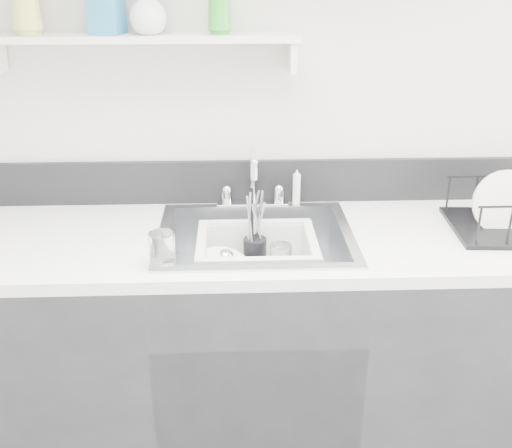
{
  "coord_description": "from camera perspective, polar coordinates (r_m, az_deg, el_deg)",
  "views": [
    {
      "loc": [
        -0.07,
        -0.6,
        1.74
      ],
      "look_at": [
        0.0,
        1.14,
        0.98
      ],
      "focal_mm": 42.0,
      "sensor_mm": 36.0,
      "label": 1
    }
  ],
  "objects": [
    {
      "name": "wash_tub",
      "position": [
        2.01,
        0.08,
        -3.37
      ],
      "size": [
        0.45,
        0.39,
        0.15
      ],
      "primitive_type": null,
      "rotation": [
        0.0,
        0.0,
        -0.2
      ],
      "color": "white",
      "rests_on": "sink"
    },
    {
      "name": "plate_stack",
      "position": [
        1.99,
        -2.81,
        -4.86
      ],
      "size": [
        0.23,
        0.23,
        0.09
      ],
      "rotation": [
        0.0,
        0.0,
        0.35
      ],
      "color": "white",
      "rests_on": "wash_tub"
    },
    {
      "name": "tumbler_counter",
      "position": [
        1.77,
        -8.91,
        -2.42
      ],
      "size": [
        0.09,
        0.09,
        0.11
      ],
      "primitive_type": "cylinder",
      "rotation": [
        0.0,
        0.0,
        -0.3
      ],
      "color": "white",
      "rests_on": "counter_run"
    },
    {
      "name": "tumbler_in_tub",
      "position": [
        2.03,
        2.35,
        -3.41
      ],
      "size": [
        0.1,
        0.1,
        0.11
      ],
      "primitive_type": "cylinder",
      "rotation": [
        0.0,
        0.0,
        0.42
      ],
      "color": "white",
      "rests_on": "wash_tub"
    },
    {
      "name": "bowl_small",
      "position": [
        1.97,
        1.82,
        -5.36
      ],
      "size": [
        0.15,
        0.15,
        0.04
      ],
      "primitive_type": "imported",
      "rotation": [
        0.0,
        0.0,
        0.36
      ],
      "color": "white",
      "rests_on": "wash_tub"
    },
    {
      "name": "soap_bottle_d",
      "position": [
        2.01,
        -3.54,
        20.38
      ],
      "size": [
        0.1,
        0.1,
        0.2
      ],
      "primitive_type": "imported",
      "rotation": [
        0.0,
        0.0,
        -0.32
      ],
      "color": "green",
      "rests_on": "wall_shelf"
    },
    {
      "name": "side_sprayer",
      "position": [
        2.19,
        3.88,
        3.5
      ],
      "size": [
        0.03,
        0.03,
        0.14
      ],
      "primitive_type": "cylinder",
      "color": "white",
      "rests_on": "counter_run"
    },
    {
      "name": "room_shell",
      "position": [
        0.99,
        1.82,
        20.37
      ],
      "size": [
        3.5,
        3.0,
        2.6
      ],
      "color": "silver",
      "rests_on": "ground"
    },
    {
      "name": "backsplash",
      "position": [
        2.22,
        -0.35,
        4.07
      ],
      "size": [
        3.2,
        0.02,
        0.16
      ],
      "primitive_type": "cube",
      "color": "black",
      "rests_on": "counter_run"
    },
    {
      "name": "sink",
      "position": [
        2.01,
        -0.06,
        -3.35
      ],
      "size": [
        0.64,
        0.52,
        0.2
      ],
      "primitive_type": null,
      "color": "silver",
      "rests_on": "counter_run"
    },
    {
      "name": "counter_run",
      "position": [
        2.2,
        -0.05,
        -11.97
      ],
      "size": [
        3.2,
        0.62,
        0.92
      ],
      "color": "#262629",
      "rests_on": "ground"
    },
    {
      "name": "soap_bottle_c",
      "position": [
        2.03,
        -10.28,
        19.44
      ],
      "size": [
        0.13,
        0.13,
        0.15
      ],
      "primitive_type": "imported",
      "rotation": [
        0.0,
        0.0,
        -0.16
      ],
      "color": "silver",
      "rests_on": "wall_shelf"
    },
    {
      "name": "ladle",
      "position": [
        2.0,
        -1.8,
        -4.35
      ],
      "size": [
        0.23,
        0.25,
        0.07
      ],
      "primitive_type": null,
      "rotation": [
        0.0,
        0.0,
        -0.88
      ],
      "color": "silver",
      "rests_on": "wash_tub"
    },
    {
      "name": "faucet",
      "position": [
        2.17,
        -0.3,
        3.12
      ],
      "size": [
        0.26,
        0.18,
        0.23
      ],
      "color": "silver",
      "rests_on": "counter_run"
    },
    {
      "name": "utensil_cup",
      "position": [
        2.08,
        -0.12,
        -2.48
      ],
      "size": [
        0.08,
        0.08,
        0.27
      ],
      "rotation": [
        0.0,
        0.0,
        -0.3
      ],
      "color": "black",
      "rests_on": "wash_tub"
    },
    {
      "name": "wall_shelf",
      "position": [
        2.05,
        -10.58,
        16.82
      ],
      "size": [
        1.0,
        0.16,
        0.12
      ],
      "color": "silver",
      "rests_on": "room_shell"
    }
  ]
}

